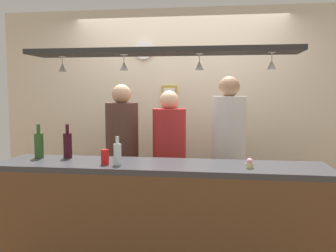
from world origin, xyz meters
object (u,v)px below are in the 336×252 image
(bottle_champagne_green, at_px, (39,145))
(drink_can, at_px, (105,157))
(bottle_wine_dark_red, at_px, (68,145))
(cupcake, at_px, (250,164))
(wall_clock, at_px, (144,50))
(person_middle_red_shirt, at_px, (169,154))
(picture_frame_crest, at_px, (169,96))
(bottle_soda_clear, at_px, (117,154))
(person_right_white_patterned_shirt, at_px, (228,146))
(person_left_brown_shirt, at_px, (122,149))
(picture_frame_lower_pair, at_px, (230,106))

(bottle_champagne_green, distance_m, drink_can, 0.70)
(bottle_wine_dark_red, distance_m, cupcake, 1.59)
(cupcake, bearing_deg, wall_clock, 127.56)
(person_middle_red_shirt, relative_size, picture_frame_crest, 6.27)
(bottle_soda_clear, distance_m, drink_can, 0.11)
(picture_frame_crest, bearing_deg, bottle_soda_clear, -98.15)
(cupcake, bearing_deg, person_right_white_patterned_shirt, 99.75)
(person_middle_red_shirt, height_order, wall_clock, wall_clock)
(bottle_wine_dark_red, relative_size, cupcake, 3.85)
(person_left_brown_shirt, relative_size, picture_frame_crest, 6.52)
(bottle_champagne_green, height_order, cupcake, bottle_champagne_green)
(bottle_soda_clear, xyz_separation_m, cupcake, (1.04, 0.02, -0.06))
(drink_can, bearing_deg, person_right_white_patterned_shirt, 39.65)
(picture_frame_crest, relative_size, wall_clock, 1.18)
(cupcake, bearing_deg, bottle_wine_dark_red, 171.79)
(person_left_brown_shirt, distance_m, cupcake, 1.49)
(drink_can, relative_size, cupcake, 1.56)
(picture_frame_crest, bearing_deg, person_left_brown_shirt, -121.67)
(bottle_champagne_green, relative_size, picture_frame_crest, 1.15)
(bottle_wine_dark_red, bearing_deg, person_left_brown_shirt, 60.58)
(drink_can, distance_m, picture_frame_lower_pair, 1.86)
(person_middle_red_shirt, xyz_separation_m, picture_frame_crest, (-0.09, 0.66, 0.58))
(person_middle_red_shirt, height_order, bottle_champagne_green, person_middle_red_shirt)
(person_middle_red_shirt, relative_size, person_right_white_patterned_shirt, 0.92)
(bottle_soda_clear, distance_m, cupcake, 1.05)
(person_right_white_patterned_shirt, distance_m, bottle_soda_clear, 1.24)
(person_left_brown_shirt, bearing_deg, bottle_champagne_green, -132.73)
(cupcake, relative_size, picture_frame_crest, 0.30)
(person_middle_red_shirt, height_order, picture_frame_crest, picture_frame_crest)
(person_left_brown_shirt, xyz_separation_m, picture_frame_crest, (0.41, 0.66, 0.54))
(cupcake, distance_m, picture_frame_crest, 1.77)
(person_middle_red_shirt, bearing_deg, cupcake, -48.11)
(bottle_soda_clear, bearing_deg, bottle_wine_dark_red, 154.87)
(person_middle_red_shirt, bearing_deg, person_left_brown_shirt, 180.00)
(bottle_soda_clear, bearing_deg, person_left_brown_shirt, 102.78)
(bottle_champagne_green, height_order, picture_frame_crest, picture_frame_crest)
(person_right_white_patterned_shirt, relative_size, bottle_wine_dark_red, 5.91)
(bottle_soda_clear, height_order, wall_clock, wall_clock)
(person_left_brown_shirt, relative_size, person_middle_red_shirt, 1.04)
(bottle_wine_dark_red, xyz_separation_m, bottle_champagne_green, (-0.25, -0.04, 0.00))
(person_middle_red_shirt, bearing_deg, drink_can, -116.24)
(wall_clock, bearing_deg, picture_frame_crest, 1.16)
(person_left_brown_shirt, xyz_separation_m, person_right_white_patterned_shirt, (1.09, -0.00, 0.05))
(drink_can, relative_size, picture_frame_lower_pair, 0.41)
(bottle_champagne_green, xyz_separation_m, drink_can, (0.67, -0.20, -0.06))
(bottle_wine_dark_red, height_order, cupcake, bottle_wine_dark_red)
(bottle_wine_dark_red, xyz_separation_m, picture_frame_crest, (0.74, 1.26, 0.41))
(picture_frame_lower_pair, distance_m, wall_clock, 1.22)
(person_left_brown_shirt, bearing_deg, bottle_soda_clear, -77.22)
(person_right_white_patterned_shirt, relative_size, cupcake, 22.73)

